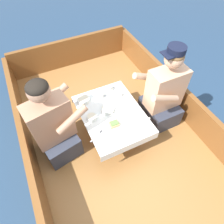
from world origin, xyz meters
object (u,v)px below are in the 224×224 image
(tin_can, at_px, (110,88))
(person_starboard, at_px, (163,95))
(sandwich, at_px, (114,124))
(coffee_cup_starboard, at_px, (100,95))
(coffee_cup_port, at_px, (119,94))
(person_port, at_px, (53,127))

(tin_can, bearing_deg, person_starboard, -38.69)
(sandwich, height_order, coffee_cup_starboard, sandwich)
(sandwich, bearing_deg, person_starboard, 9.08)
(person_starboard, height_order, sandwich, person_starboard)
(coffee_cup_port, xyz_separation_m, coffee_cup_starboard, (-0.20, 0.08, 0.00))
(coffee_cup_starboard, bearing_deg, person_port, -160.52)
(sandwich, xyz_separation_m, tin_can, (0.19, 0.50, -0.00))
(coffee_cup_port, height_order, coffee_cup_starboard, coffee_cup_starboard)
(person_starboard, distance_m, coffee_cup_starboard, 0.72)
(person_starboard, bearing_deg, tin_can, -38.65)
(coffee_cup_port, bearing_deg, tin_can, 109.90)
(coffee_cup_port, relative_size, coffee_cup_starboard, 0.93)
(person_starboard, xyz_separation_m, coffee_cup_starboard, (-0.64, 0.33, -0.02))
(sandwich, relative_size, coffee_cup_starboard, 0.92)
(sandwich, bearing_deg, coffee_cup_port, 56.27)
(sandwich, distance_m, tin_can, 0.53)
(person_starboard, relative_size, coffee_cup_starboard, 9.79)
(coffee_cup_port, bearing_deg, person_port, -170.28)
(person_starboard, bearing_deg, sandwich, 9.13)
(person_port, xyz_separation_m, coffee_cup_port, (0.81, 0.14, -0.02))
(person_starboard, relative_size, tin_can, 15.46)
(sandwich, relative_size, tin_can, 1.46)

